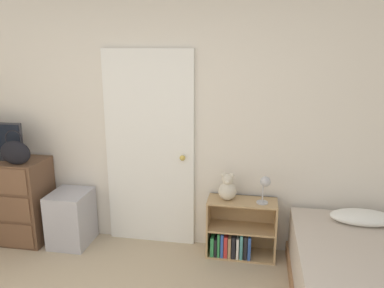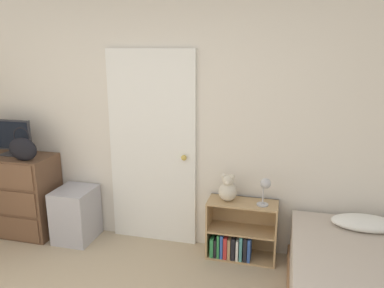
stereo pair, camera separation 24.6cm
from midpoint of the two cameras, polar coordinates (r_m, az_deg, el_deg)
wall_back at (r=3.74m, az=-4.69°, el=3.12°), size 10.00×0.06×2.55m
door_closed at (r=3.82m, az=-8.30°, el=-0.95°), size 0.91×0.09×2.00m
dresser at (r=4.52m, az=-27.71°, el=-7.49°), size 0.88×0.45×0.89m
handbag at (r=4.10m, az=-26.91°, el=-1.12°), size 0.32×0.10×0.35m
storage_bin at (r=4.21m, az=-19.56°, el=-10.62°), size 0.38×0.43×0.57m
bookshelf at (r=3.81m, az=4.97°, el=-13.54°), size 0.67×0.28×0.58m
teddy_bear at (r=3.62m, az=3.48°, el=-6.77°), size 0.18×0.18×0.27m
desk_lamp at (r=3.54m, az=9.10°, el=-6.15°), size 0.12×0.12×0.27m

